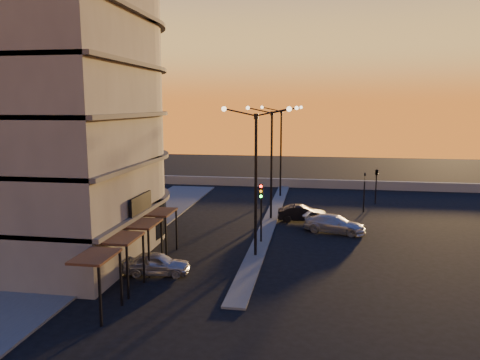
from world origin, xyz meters
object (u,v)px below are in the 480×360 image
object	(u,v)px
car_sedan	(302,213)
car_wagon	(334,224)
streetlamp_mid	(272,154)
traffic_light_main	(261,203)
car_hatchback	(157,264)

from	to	relation	value
car_sedan	car_wagon	world-z (taller)	car_sedan
streetlamp_mid	car_sedan	distance (m)	5.60
streetlamp_mid	car_sedan	world-z (taller)	streetlamp_mid
traffic_light_main	car_wagon	distance (m)	6.79
streetlamp_mid	car_sedan	xyz separation A→B (m)	(2.65, -0.29, -4.92)
streetlamp_mid	car_hatchback	bearing A→B (deg)	-110.11
car_wagon	car_sedan	bearing A→B (deg)	54.51
streetlamp_mid	traffic_light_main	xyz separation A→B (m)	(0.00, -7.13, -2.70)
traffic_light_main	car_sedan	xyz separation A→B (m)	(2.65, 6.84, -2.22)
streetlamp_mid	car_wagon	xyz separation A→B (m)	(5.17, -3.33, -4.92)
traffic_light_main	streetlamp_mid	bearing A→B (deg)	90.00
car_hatchback	car_sedan	size ratio (longest dim) A/B	0.92
car_wagon	traffic_light_main	bearing A→B (deg)	141.23
streetlamp_mid	car_wagon	world-z (taller)	streetlamp_mid
streetlamp_mid	traffic_light_main	size ratio (longest dim) A/B	2.24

